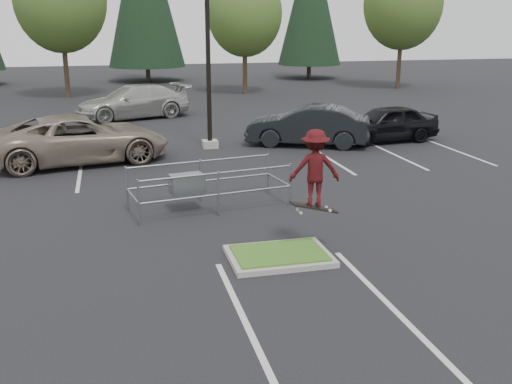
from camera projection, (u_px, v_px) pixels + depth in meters
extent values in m
plane|color=black|center=(279.00, 259.00, 13.05)|extent=(120.00, 120.00, 0.00)
cube|color=#9F9C94|center=(279.00, 256.00, 13.03)|extent=(2.20, 1.60, 0.12)
cube|color=#336820|center=(279.00, 253.00, 13.01)|extent=(1.95, 1.35, 0.05)
cube|color=beige|center=(80.00, 172.00, 20.41)|extent=(0.12, 5.20, 0.01)
cube|color=beige|center=(329.00, 158.00, 22.47)|extent=(0.12, 5.20, 0.01)
cube|color=beige|center=(394.00, 155.00, 23.09)|extent=(0.12, 5.20, 0.01)
cube|color=beige|center=(457.00, 151.00, 23.71)|extent=(0.12, 5.20, 0.01)
cube|color=beige|center=(251.00, 333.00, 9.94)|extent=(0.12, 6.00, 0.01)
cube|color=beige|center=(399.00, 315.00, 10.56)|extent=(0.12, 6.00, 0.01)
cube|color=#9F9C94|center=(210.00, 144.00, 24.32)|extent=(0.60, 0.60, 0.30)
cylinder|color=black|center=(207.00, 20.00, 22.97)|extent=(0.18, 0.18, 10.00)
cylinder|color=#38281C|center=(66.00, 71.00, 39.64)|extent=(0.32, 0.32, 3.50)
ellipsoid|color=#2F5C21|center=(60.00, 0.00, 38.39)|extent=(5.89, 5.89, 6.77)
sphere|color=#2F5C21|center=(71.00, 11.00, 38.45)|extent=(3.68, 3.68, 3.68)
sphere|color=#2F5C21|center=(53.00, 9.00, 38.80)|extent=(4.05, 4.05, 4.05)
cylinder|color=#38281C|center=(245.00, 72.00, 41.80)|extent=(0.32, 0.32, 3.04)
ellipsoid|color=#2F5C21|center=(245.00, 13.00, 40.72)|extent=(5.12, 5.12, 5.89)
sphere|color=#2F5C21|center=(254.00, 23.00, 40.75)|extent=(3.20, 3.20, 3.20)
sphere|color=#2F5C21|center=(236.00, 20.00, 41.11)|extent=(3.52, 3.52, 3.52)
cylinder|color=#38281C|center=(399.00, 65.00, 44.97)|extent=(0.32, 0.32, 3.42)
ellipsoid|color=#2F5C21|center=(403.00, 4.00, 43.74)|extent=(5.76, 5.76, 6.62)
sphere|color=#2F5C21|center=(412.00, 14.00, 43.80)|extent=(3.60, 3.60, 3.60)
sphere|color=#2F5C21|center=(394.00, 12.00, 44.15)|extent=(3.96, 3.96, 3.96)
cylinder|color=#38281C|center=(148.00, 74.00, 50.67)|extent=(0.36, 0.36, 1.20)
cylinder|color=#38281C|center=(309.00, 71.00, 52.94)|extent=(0.36, 0.36, 1.20)
cylinder|color=gray|center=(139.00, 203.00, 14.95)|extent=(0.06, 0.06, 1.22)
cylinder|color=gray|center=(127.00, 188.00, 16.26)|extent=(0.06, 0.06, 1.22)
cylinder|color=gray|center=(219.00, 194.00, 15.76)|extent=(0.06, 0.06, 1.22)
cylinder|color=gray|center=(201.00, 180.00, 17.06)|extent=(0.06, 0.06, 1.22)
cylinder|color=gray|center=(290.00, 185.00, 16.57)|extent=(0.06, 0.06, 1.22)
cylinder|color=gray|center=(268.00, 173.00, 17.87)|extent=(0.06, 0.06, 1.22)
cylinder|color=gray|center=(219.00, 195.00, 15.77)|extent=(4.18, 0.76, 0.05)
cylinder|color=gray|center=(218.00, 173.00, 15.61)|extent=(4.18, 0.76, 0.05)
cylinder|color=gray|center=(201.00, 181.00, 17.07)|extent=(4.18, 0.76, 0.05)
cylinder|color=gray|center=(200.00, 161.00, 16.91)|extent=(4.18, 0.76, 0.05)
cube|color=gray|center=(187.00, 184.00, 16.13)|extent=(0.98, 0.69, 0.51)
cube|color=black|center=(314.00, 207.00, 13.23)|extent=(1.11, 0.41, 0.33)
cylinder|color=beige|center=(301.00, 213.00, 13.06)|extent=(0.07, 0.04, 0.07)
cylinder|color=beige|center=(298.00, 210.00, 13.27)|extent=(0.07, 0.04, 0.07)
cylinder|color=beige|center=(330.00, 210.00, 13.22)|extent=(0.07, 0.04, 0.07)
cylinder|color=beige|center=(326.00, 207.00, 13.43)|extent=(0.07, 0.04, 0.07)
imported|color=maroon|center=(315.00, 168.00, 12.98)|extent=(1.19, 0.82, 1.70)
imported|color=gray|center=(80.00, 139.00, 21.57)|extent=(6.69, 4.06, 1.74)
imported|color=black|center=(308.00, 126.00, 24.58)|extent=(5.30, 3.61, 1.65)
imported|color=black|center=(386.00, 123.00, 25.39)|extent=(4.71, 2.31, 1.55)
imported|color=#B0B0AA|center=(134.00, 102.00, 31.42)|extent=(6.41, 4.10, 1.73)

